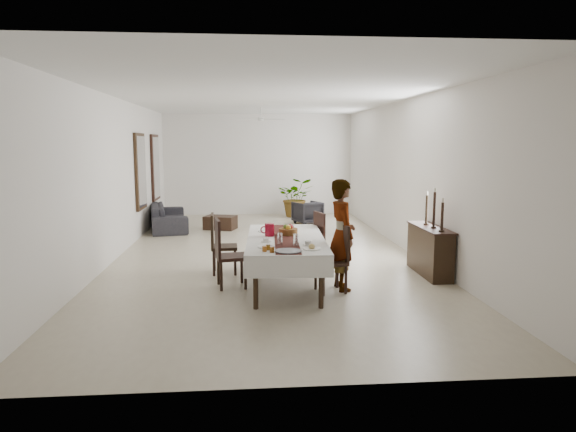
{
  "coord_description": "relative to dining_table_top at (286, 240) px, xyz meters",
  "views": [
    {
      "loc": [
        -0.42,
        -10.55,
        2.28
      ],
      "look_at": [
        0.3,
        -1.91,
        1.05
      ],
      "focal_mm": 32.0,
      "sensor_mm": 36.0,
      "label": 1
    }
  ],
  "objects": [
    {
      "name": "chair_left_near_leg_fl",
      "position": [
        -1.09,
        0.14,
        -0.52
      ],
      "size": [
        0.05,
        0.05,
        0.46
      ],
      "primitive_type": "cylinder",
      "rotation": [
        0.0,
        0.0,
        0.17
      ],
      "color": "black",
      "rests_on": "floor"
    },
    {
      "name": "tablecloth_drape_left",
      "position": [
        -0.6,
        0.03,
        -0.12
      ],
      "size": [
        0.13,
        2.66,
        0.31
      ],
      "primitive_type": "cube",
      "rotation": [
        0.0,
        0.0,
        -0.05
      ],
      "color": "white",
      "rests_on": "dining_table_top"
    },
    {
      "name": "plate_near_right",
      "position": [
        0.3,
        -0.94,
        0.04
      ],
      "size": [
        0.25,
        0.25,
        0.02
      ],
      "primitive_type": "cylinder",
      "color": "white",
      "rests_on": "tablecloth_top"
    },
    {
      "name": "fruit_red",
      "position": [
        0.1,
        0.27,
        0.17
      ],
      "size": [
        0.09,
        0.09,
        0.09
      ],
      "primitive_type": "sphere",
      "color": "maroon",
      "rests_on": "fruit_basket"
    },
    {
      "name": "pitcher_handle",
      "position": [
        -0.34,
        0.17,
        0.14
      ],
      "size": [
        0.12,
        0.03,
        0.12
      ],
      "primitive_type": "torus",
      "rotation": [
        1.57,
        0.0,
        -0.05
      ],
      "color": "maroon",
      "rests_on": "red_pitcher"
    },
    {
      "name": "candlestick_near_shaft",
      "position": [
        2.56,
        -0.0,
        0.35
      ],
      "size": [
        0.05,
        0.05,
        0.45
      ],
      "primitive_type": "cylinder",
      "color": "black",
      "rests_on": "candlestick_near_base"
    },
    {
      "name": "sideboard_top",
      "position": [
        2.56,
        0.5,
        0.08
      ],
      "size": [
        0.4,
        1.42,
        0.03
      ],
      "primitive_type": "cube",
      "color": "black",
      "rests_on": "sideboard_body"
    },
    {
      "name": "table_leg_fl",
      "position": [
        -0.51,
        -1.15,
        -0.39
      ],
      "size": [
        0.08,
        0.08,
        0.72
      ],
      "primitive_type": "cylinder",
      "rotation": [
        0.0,
        0.0,
        -0.05
      ],
      "color": "black",
      "rests_on": "floor"
    },
    {
      "name": "chair_left_far_leg_br",
      "position": [
        -0.83,
        0.7,
        -0.53
      ],
      "size": [
        0.05,
        0.05,
        0.44
      ],
      "primitive_type": "cylinder",
      "rotation": [
        0.0,
        0.0,
        0.03
      ],
      "color": "black",
      "rests_on": "floor"
    },
    {
      "name": "red_pitcher",
      "position": [
        -0.25,
        0.17,
        0.14
      ],
      "size": [
        0.16,
        0.16,
        0.21
      ],
      "primitive_type": "cylinder",
      "rotation": [
        0.0,
        0.0,
        -0.05
      ],
      "color": "maroon",
      "rests_on": "tablecloth_top"
    },
    {
      "name": "tablecloth_drape_far",
      "position": [
        0.06,
        1.33,
        -0.12
      ],
      "size": [
        1.22,
        0.07,
        0.31
      ],
      "primitive_type": "cube",
      "rotation": [
        0.0,
        0.0,
        -0.05
      ],
      "color": "white",
      "rests_on": "dining_table_top"
    },
    {
      "name": "wall_back",
      "position": [
        -0.22,
        8.5,
        0.85
      ],
      "size": [
        6.0,
        0.02,
        3.2
      ],
      "primitive_type": "cube",
      "color": "white",
      "rests_on": "floor"
    },
    {
      "name": "dining_table_top",
      "position": [
        0.0,
        0.0,
        0.0
      ],
      "size": [
        1.14,
        2.52,
        0.05
      ],
      "primitive_type": "cube",
      "rotation": [
        0.0,
        0.0,
        -0.05
      ],
      "color": "black",
      "rests_on": "table_leg_fl"
    },
    {
      "name": "candlestick_mid_candle",
      "position": [
        2.56,
        0.36,
        0.75
      ],
      "size": [
        0.03,
        0.03,
        0.07
      ],
      "primitive_type": "cylinder",
      "color": "silver",
      "rests_on": "candlestick_mid_shaft"
    },
    {
      "name": "chair_right_far_back",
      "position": [
        0.7,
        1.07,
        0.01
      ],
      "size": [
        0.16,
        0.43,
        0.56
      ],
      "primitive_type": "cube",
      "rotation": [
        0.0,
        0.0,
        1.86
      ],
      "color": "black",
      "rests_on": "chair_right_far_seat"
    },
    {
      "name": "chair_right_far_leg_fr",
      "position": [
        0.63,
        1.24,
        -0.53
      ],
      "size": [
        0.05,
        0.05,
        0.44
      ],
      "primitive_type": "cylinder",
      "rotation": [
        0.0,
        0.0,
        0.29
      ],
      "color": "black",
      "rests_on": "floor"
    },
    {
      "name": "chair_right_near_seat",
      "position": [
        0.66,
        -0.41,
        -0.28
      ],
      "size": [
        0.52,
        0.52,
        0.05
      ],
      "primitive_type": "cube",
      "rotation": [
        0.0,
        0.0,
        1.76
      ],
      "color": "black",
      "rests_on": "chair_right_near_leg_fl"
    },
    {
      "name": "chair_left_far_seat",
      "position": [
        -1.01,
        0.88,
        -0.28
      ],
      "size": [
        0.46,
        0.46,
        0.05
      ],
      "primitive_type": "cube",
      "rotation": [
        0.0,
        0.0,
        -1.54
      ],
      "color": "black",
      "rests_on": "chair_left_far_leg_fl"
    },
    {
      "name": "wall_left",
      "position": [
        -3.22,
        2.5,
        0.85
      ],
      "size": [
        0.02,
        12.0,
        3.2
      ],
      "primitive_type": "cube",
      "color": "white",
      "rests_on": "floor"
    },
    {
      "name": "table_runner",
      "position": [
        0.0,
        0.0,
        0.04
      ],
      "size": [
        0.48,
        2.59,
        0.0
      ],
      "primitive_type": "cube",
      "rotation": [
        0.0,
        0.0,
        -0.05
      ],
      "color": "#4E1D16",
      "rests_on": "tablecloth_top"
    },
    {
      "name": "saucer_left",
      "position": [
        -0.33,
        -0.35,
        0.04
      ],
      "size": [
        0.15,
        0.15,
        0.01
      ],
      "primitive_type": "cylinder",
      "color": "white",
      "rests_on": "tablecloth_top"
    },
    {
      "name": "fruit_yellow",
      "position": [
        0.06,
        0.2,
        0.17
      ],
      "size": [
        0.09,
        0.09,
        0.09
      ],
      "primitive_type": "sphere",
      "color": "gold",
      "rests_on": "fruit_basket"
    },
    {
      "name": "candlestick_mid_base",
      "position": [
        2.56,
        0.36,
        0.11
      ],
      "size": [
        0.09,
        0.09,
        0.03
      ],
      "primitive_type": "cylinder",
      "color": "black",
      "rests_on": "sideboard_top"
    },
    {
      "name": "fruit_basket",
      "position": [
        0.06,
        0.26,
        0.09
      ],
      "size": [
        0.31,
        0.31,
        0.1
      ],
      "primitive_type": "cylinder",
      "color": "brown",
      "rests_on": "tablecloth_top"
    },
    {
      "name": "chair_right_near_leg_bl",
      "position": [
        0.52,
        -0.63,
        -0.53
      ],
      "size": [
        0.05,
        0.05,
        0.44
      ],
      "primitive_type": "cylinder",
      "rotation": [
        0.0,
        0.0,
        0.19
      ],
      "color": "black",
      "rests_on": "floor"
    },
    {
      "name": "bread_near_right",
      "position": [
        0.3,
        -0.94,
        0.07
      ],
      "size": [
        0.09,
        0.09,
        0.09
      ],
      "primitive_type": "sphere",
      "color": "#DBB76A",
      "rests_on": "plate_near_right"
    },
    {
      "name": "table_leg_fr",
      "position": [
        0.4,
        -1.2,
        -0.39
      ],
      "size": [
        0.08,
        0.08,
        0.72
      ],
      "primitive_type": "cylinder",
      "rotation": [
        0.0,
        0.0,
        -0.05
      ],
      "color": "black",
      "rests_on": "floor"
    },
    {
      "name": "chair_right_near_leg_fl",
      "position": [
        0.88,
        -0.56,
        -0.53
      ],
      "size": [
        0.05,
        0.05,
        0.44
      ],
      "primitive_type": "cylinder",
      "rotation": [
        0.0,
        0.0,
        0.19
      ],
      "color": "black",
      "rests_on": "floor"
    },
    {
      "name": "ceiling",
      "position": [
        -0.22,
        2.5,
        2.45
      ],
      "size": [
        6.0,
        12.0,
        0.02
      ],
      "primitive_type": "cube",
      "color": "white",
      "rests_on": "wall_back"
    },
    {
      "name": "chair_left_far_leg_fl",
      "position": [
        -1.2,
        1.06,
        -0.53
      ],
      "size": [
        0.05,
        0.05,
        0.44
      ],
      "primitive_type": "cylinder",
      "rotation": [
        0.0,
        0.0,
        0.03
      ],
      "color": "black",
      "rests_on": "floor"
    },
    {
      "name": "chair_right_near_leg_br",
      "position": [
        0.45,
        -0.27,
        -0.53
      ],
      "size": [
        0.05,
        0.05,
        0.44
      ],
      "primitive_type": "cylinder",
      "rotation": [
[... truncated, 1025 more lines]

